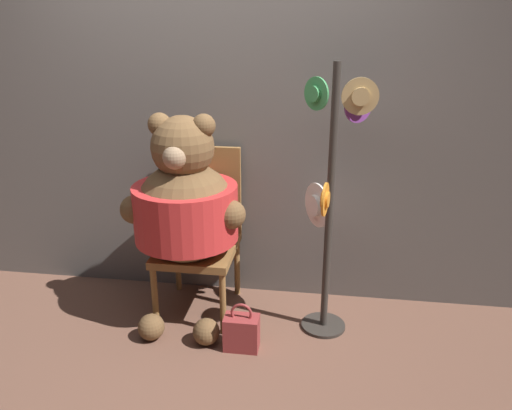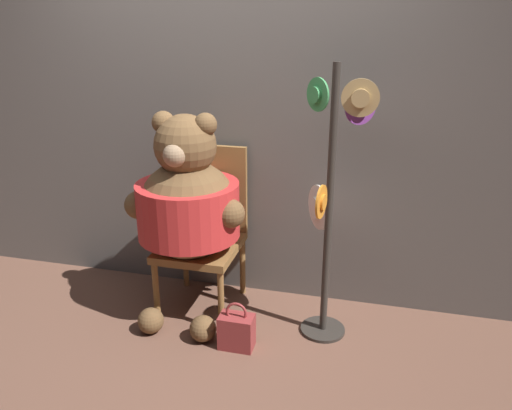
% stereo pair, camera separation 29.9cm
% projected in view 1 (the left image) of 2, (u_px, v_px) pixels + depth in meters
% --- Properties ---
extents(ground_plane, '(14.00, 14.00, 0.00)m').
position_uv_depth(ground_plane, '(202.00, 342.00, 3.06)').
color(ground_plane, brown).
extents(wall_back, '(8.00, 0.10, 2.26)m').
position_uv_depth(wall_back, '(222.00, 135.00, 3.35)').
color(wall_back, '#66605B').
rests_on(wall_back, ground_plane).
extents(chair, '(0.50, 0.55, 1.08)m').
position_uv_depth(chair, '(200.00, 229.00, 3.31)').
color(chair, olive).
rests_on(chair, ground_plane).
extents(teddy_bear, '(0.78, 0.69, 1.35)m').
position_uv_depth(teddy_bear, '(185.00, 206.00, 3.06)').
color(teddy_bear, brown).
rests_on(teddy_bear, ground_plane).
extents(hat_display_rack, '(0.41, 0.50, 1.65)m').
position_uv_depth(hat_display_rack, '(330.00, 195.00, 2.94)').
color(hat_display_rack, '#332D28').
rests_on(hat_display_rack, ground_plane).
extents(handbag_on_ground, '(0.21, 0.13, 0.31)m').
position_uv_depth(handbag_on_ground, '(242.00, 332.00, 2.97)').
color(handbag_on_ground, maroon).
rests_on(handbag_on_ground, ground_plane).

